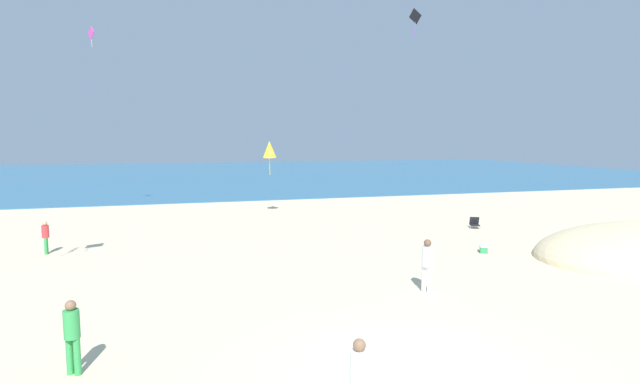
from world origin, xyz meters
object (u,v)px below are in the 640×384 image
person_0 (46,235)px  person_1 (427,262)px  beach_chair_far_left (475,223)px  person_2 (359,378)px  person_3 (72,332)px  kite_yellow (269,149)px  kite_black (415,17)px  kite_magenta (91,33)px  cooler_box (484,249)px

person_0 → person_1: bearing=-37.1°
beach_chair_far_left → person_1: bearing=-16.2°
person_2 → person_0: bearing=-98.3°
beach_chair_far_left → person_2: size_ratio=0.47×
person_0 → person_2: size_ratio=0.89×
person_0 → person_3: 11.90m
kite_yellow → person_2: bearing=-96.1°
kite_yellow → person_3: bearing=-111.0°
beach_chair_far_left → person_0: (-20.26, -0.33, 0.53)m
person_2 → person_3: person_2 is taller
kite_black → kite_magenta: kite_black is taller
beach_chair_far_left → kite_black: 12.80m
person_1 → kite_magenta: kite_magenta is taller
kite_yellow → kite_magenta: bearing=163.1°
kite_yellow → beach_chair_far_left: bearing=-35.9°
beach_chair_far_left → kite_magenta: 24.72m
beach_chair_far_left → person_2: 19.31m
person_1 → kite_yellow: 16.44m
cooler_box → person_3: person_3 is taller
beach_chair_far_left → kite_magenta: bearing=-92.8°
cooler_box → person_1: bearing=-140.0°
person_2 → kite_magenta: 28.19m
person_1 → person_3: size_ratio=1.07×
beach_chair_far_left → person_0: person_0 is taller
cooler_box → person_1: person_1 is taller
kite_magenta → person_3: bearing=-82.4°
person_2 → kite_yellow: size_ratio=0.73×
person_1 → person_2: (-4.47, -6.07, -0.06)m
person_0 → kite_magenta: kite_magenta is taller
cooler_box → kite_black: bearing=80.6°
cooler_box → kite_yellow: size_ratio=0.27×
beach_chair_far_left → person_1: size_ratio=0.43×
kite_magenta → cooler_box: bearing=-41.5°
cooler_box → person_1: 6.31m
person_0 → kite_yellow: kite_yellow is taller
person_2 → kite_yellow: bearing=-133.5°
person_2 → kite_black: bearing=-155.9°
cooler_box → person_2: bearing=-132.5°
person_0 → person_2: bearing=-63.7°
person_1 → kite_yellow: bearing=57.1°
beach_chair_far_left → kite_black: (-1.17, 5.08, 11.70)m
cooler_box → person_1: size_ratio=0.35×
person_3 → kite_yellow: size_ratio=0.73×
person_2 → person_3: 5.85m
kite_black → kite_yellow: 11.80m
person_0 → kite_magenta: 14.59m
beach_chair_far_left → person_1: person_1 is taller
kite_black → cooler_box: bearing=-99.4°
person_2 → kite_yellow: kite_yellow is taller
person_3 → kite_black: kite_black is taller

